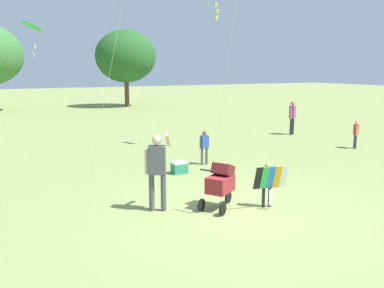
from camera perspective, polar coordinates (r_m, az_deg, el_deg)
ground_plane at (r=9.11m, az=6.85°, el=-9.27°), size 120.00×120.00×0.00m
child_with_butterfly_kite at (r=9.23m, az=10.58°, el=-5.05°), size 0.79×0.43×1.00m
person_adult_flyer at (r=8.82m, az=-4.88°, el=-3.01°), size 0.67×0.48×1.76m
stroller at (r=9.08m, az=4.02°, el=-5.27°), size 1.08×0.87×1.03m
kite_green_novelty at (r=11.98m, az=-21.51°, el=14.86°), size 2.77×1.45×4.33m
person_red_shirt at (r=19.67m, az=13.83°, el=3.95°), size 0.45×0.35×1.57m
person_sitting_far at (r=13.14m, az=1.74°, el=-0.09°), size 0.36×0.16×1.11m
person_couple_left at (r=17.03m, az=21.89°, el=1.59°), size 0.26×0.30×1.10m
cooler_box at (r=12.14m, az=-1.77°, el=-3.29°), size 0.45×0.33×0.35m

